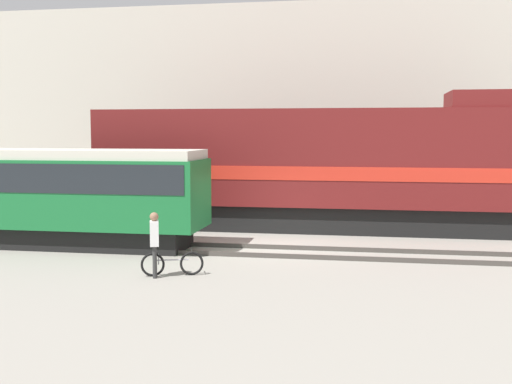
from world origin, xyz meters
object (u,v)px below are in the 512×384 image
person (154,238)px  bicycle (172,264)px  streetcar (64,191)px  freight_locomotive (311,167)px

person → bicycle: bearing=36.1°
streetcar → bicycle: 6.09m
streetcar → person: size_ratio=5.44×
person → streetcar: bearing=139.2°
streetcar → person: (4.38, -3.77, -0.78)m
freight_locomotive → person: (-3.22, -8.80, -1.38)m
person → freight_locomotive: bearing=69.9°
freight_locomotive → person: freight_locomotive is taller
bicycle → person: (-0.38, -0.28, 0.72)m
streetcar → person: 5.83m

